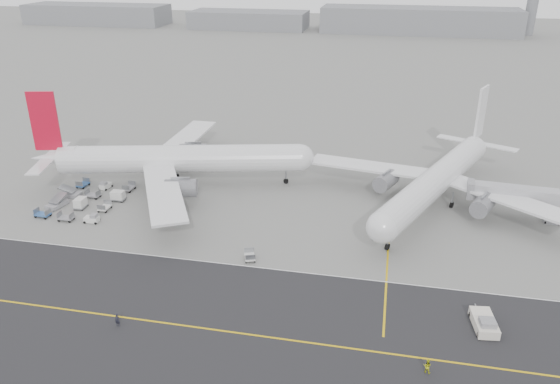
% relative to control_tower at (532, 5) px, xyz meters
% --- Properties ---
extents(ground, '(700.00, 700.00, 0.00)m').
position_rel_control_tower_xyz_m(ground, '(-100.00, -265.00, -16.25)').
color(ground, gray).
rests_on(ground, ground).
extents(taxiway, '(220.00, 59.00, 0.03)m').
position_rel_control_tower_xyz_m(taxiway, '(-94.98, -282.98, -16.24)').
color(taxiway, '#262628').
rests_on(taxiway, ground).
extents(horizon_buildings, '(520.00, 28.00, 28.00)m').
position_rel_control_tower_xyz_m(horizon_buildings, '(-70.00, -5.00, -16.25)').
color(horizon_buildings, slate).
rests_on(horizon_buildings, ground).
extents(control_tower, '(7.00, 7.00, 31.25)m').
position_rel_control_tower_xyz_m(control_tower, '(0.00, 0.00, 0.00)').
color(control_tower, slate).
rests_on(control_tower, ground).
extents(airliner_a, '(56.78, 55.53, 19.91)m').
position_rel_control_tower_xyz_m(airliner_a, '(-114.08, -239.37, -10.52)').
color(airliner_a, white).
rests_on(airliner_a, ground).
extents(airliner_b, '(49.41, 50.56, 18.46)m').
position_rel_control_tower_xyz_m(airliner_b, '(-61.62, -238.06, -10.93)').
color(airliner_b, white).
rests_on(airliner_b, ground).
extents(pushback_tug, '(3.35, 7.40, 2.09)m').
position_rel_control_tower_xyz_m(pushback_tug, '(-57.28, -275.50, -15.40)').
color(pushback_tug, silver).
rests_on(pushback_tug, ground).
extents(jet_bridge, '(16.57, 4.26, 6.21)m').
position_rel_control_tower_xyz_m(jet_bridge, '(-48.44, -240.86, -11.92)').
color(jet_bridge, gray).
rests_on(jet_bridge, ground).
extents(gse_cluster, '(19.62, 23.55, 2.11)m').
position_rel_control_tower_xyz_m(gse_cluster, '(-127.51, -251.38, -16.25)').
color(gse_cluster, '#95959A').
rests_on(gse_cluster, ground).
extents(stray_dolly, '(2.37, 2.95, 1.58)m').
position_rel_control_tower_xyz_m(stray_dolly, '(-91.44, -265.19, -16.25)').
color(stray_dolly, silver).
rests_on(stray_dolly, ground).
extents(ground_crew_a, '(0.68, 0.45, 1.86)m').
position_rel_control_tower_xyz_m(ground_crew_a, '(-104.13, -284.79, -15.32)').
color(ground_crew_a, black).
rests_on(ground_crew_a, ground).
extents(ground_crew_b, '(1.04, 0.89, 1.85)m').
position_rel_control_tower_xyz_m(ground_crew_b, '(-64.86, -285.32, -15.33)').
color(ground_crew_b, '#B4B915').
rests_on(ground_crew_b, ground).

